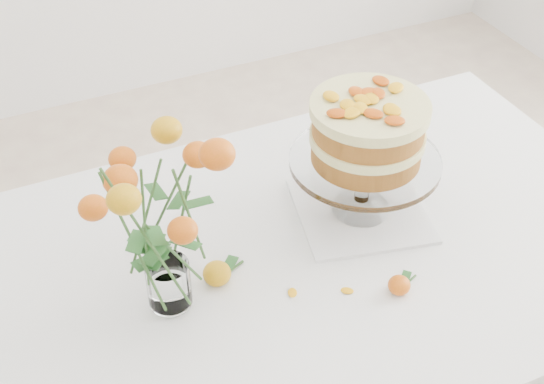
{
  "coord_description": "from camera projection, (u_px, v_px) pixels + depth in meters",
  "views": [
    {
      "loc": [
        -0.58,
        -1.01,
        1.85
      ],
      "look_at": [
        -0.11,
        0.02,
        0.92
      ],
      "focal_mm": 50.0,
      "sensor_mm": 36.0,
      "label": 1
    }
  ],
  "objects": [
    {
      "name": "table",
      "position": [
        321.0,
        272.0,
        1.64
      ],
      "size": [
        1.43,
        0.93,
        0.76
      ],
      "color": "tan",
      "rests_on": "ground"
    },
    {
      "name": "napkin",
      "position": [
        360.0,
        210.0,
        1.67
      ],
      "size": [
        0.33,
        0.33,
        0.01
      ],
      "primitive_type": "cube",
      "rotation": [
        0.0,
        0.0,
        -0.22
      ],
      "color": "silver",
      "rests_on": "table"
    },
    {
      "name": "rose_vase",
      "position": [
        159.0,
        207.0,
        1.3
      ],
      "size": [
        0.35,
        0.35,
        0.42
      ],
      "rotation": [
        0.0,
        0.0,
        0.32
      ],
      "color": "white",
      "rests_on": "table"
    },
    {
      "name": "loose_rose_near",
      "position": [
        217.0,
        273.0,
        1.49
      ],
      "size": [
        0.1,
        0.06,
        0.05
      ],
      "rotation": [
        0.0,
        0.0,
        0.41
      ],
      "color": "orange",
      "rests_on": "table"
    },
    {
      "name": "loose_rose_far",
      "position": [
        399.0,
        285.0,
        1.47
      ],
      "size": [
        0.08,
        0.05,
        0.04
      ],
      "rotation": [
        0.0,
        0.0,
        0.37
      ],
      "color": "#C65A09",
      "rests_on": "table"
    },
    {
      "name": "cake_stand",
      "position": [
        367.0,
        138.0,
        1.54
      ],
      "size": [
        0.32,
        0.32,
        0.29
      ],
      "rotation": [
        0.0,
        0.0,
        0.02
      ],
      "color": "white",
      "rests_on": "napkin"
    },
    {
      "name": "stray_petal_a",
      "position": [
        292.0,
        293.0,
        1.48
      ],
      "size": [
        0.03,
        0.02,
        0.0
      ],
      "primitive_type": "ellipsoid",
      "color": "#FFAD10",
      "rests_on": "table"
    },
    {
      "name": "stray_petal_b",
      "position": [
        347.0,
        291.0,
        1.48
      ],
      "size": [
        0.03,
        0.02,
        0.0
      ],
      "primitive_type": "ellipsoid",
      "color": "#FFAD10",
      "rests_on": "table"
    }
  ]
}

